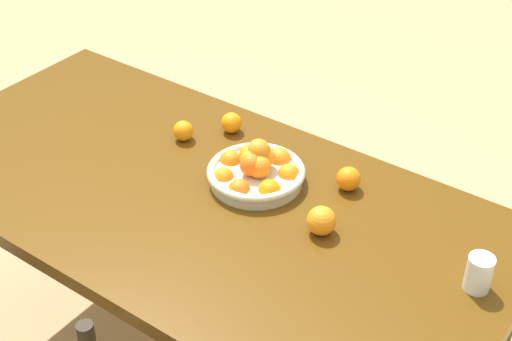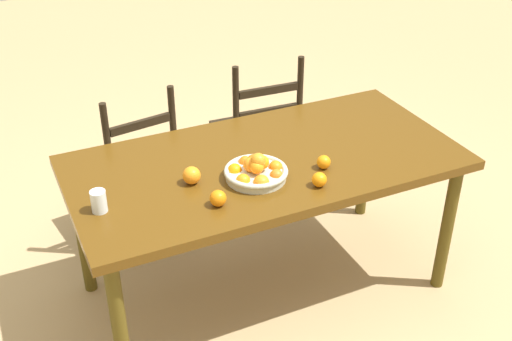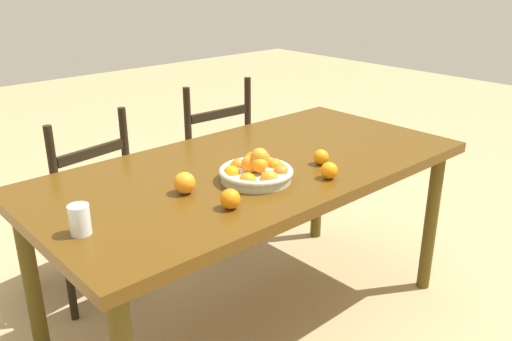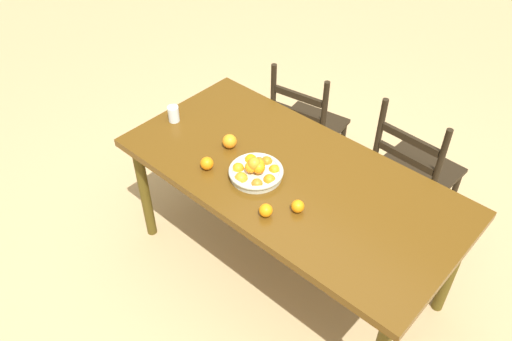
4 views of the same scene
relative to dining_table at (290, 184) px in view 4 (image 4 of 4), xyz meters
name	(u,v)px [view 4 (image 4 of 4)]	position (x,y,z in m)	size (l,w,h in m)	color
ground_plane	(285,267)	(0.00, 0.00, -0.70)	(12.00, 12.00, 0.00)	tan
dining_table	(290,184)	(0.00, 0.00, 0.00)	(1.82, 0.89, 0.77)	#53350E
chair_near_window	(413,173)	(0.33, 0.80, -0.25)	(0.47, 0.47, 0.97)	black
chair_by_cabinet	(306,128)	(-0.45, 0.74, -0.27)	(0.49, 0.49, 0.93)	black
fruit_bowl	(256,171)	(-0.11, -0.14, 0.12)	(0.28, 0.28, 0.13)	beige
orange_loose_0	(266,210)	(0.11, -0.31, 0.11)	(0.07, 0.07, 0.07)	orange
orange_loose_1	(230,141)	(-0.38, -0.06, 0.11)	(0.08, 0.08, 0.08)	orange
orange_loose_2	(298,206)	(0.20, -0.19, 0.11)	(0.06, 0.06, 0.06)	orange
orange_loose_3	(207,163)	(-0.34, -0.26, 0.11)	(0.07, 0.07, 0.07)	orange
drinking_glass	(174,114)	(-0.79, -0.10, 0.12)	(0.06, 0.06, 0.09)	silver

